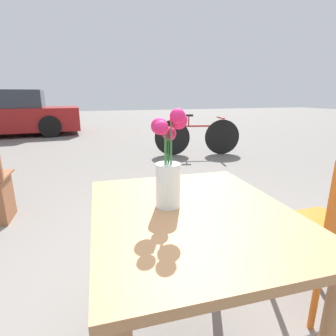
# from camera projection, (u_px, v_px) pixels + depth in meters

# --- Properties ---
(table_front) EXTENTS (0.76, 0.89, 0.75)m
(table_front) POSITION_uv_depth(u_px,v_px,m) (192.00, 239.00, 0.99)
(table_front) COLOR #9E7047
(table_front) RESTS_ON ground_plane
(flower_vase) EXTENTS (0.13, 0.12, 0.36)m
(flower_vase) POSITION_uv_depth(u_px,v_px,m) (168.00, 169.00, 0.96)
(flower_vase) COLOR silver
(flower_vase) RESTS_ON table_front
(bicycle) EXTENTS (1.65, 0.52, 0.79)m
(bicycle) POSITION_uv_depth(u_px,v_px,m) (198.00, 137.00, 5.16)
(bicycle) COLOR black
(bicycle) RESTS_ON ground_plane
(parked_car) EXTENTS (4.32, 1.91, 1.29)m
(parked_car) POSITION_uv_depth(u_px,v_px,m) (0.00, 114.00, 7.51)
(parked_car) COLOR maroon
(parked_car) RESTS_ON ground_plane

